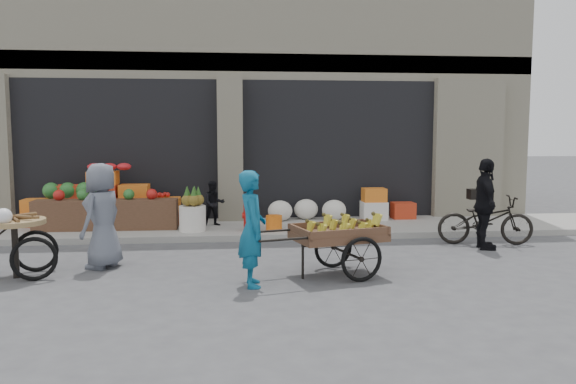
{
  "coord_description": "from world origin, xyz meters",
  "views": [
    {
      "loc": [
        0.04,
        -7.45,
        2.04
      ],
      "look_at": [
        0.92,
        1.44,
        1.1
      ],
      "focal_mm": 35.0,
      "sensor_mm": 36.0,
      "label": 1
    }
  ],
  "objects": [
    {
      "name": "building",
      "position": [
        0.0,
        8.03,
        3.37
      ],
      "size": [
        14.0,
        6.45,
        7.0
      ],
      "color": "beige",
      "rests_on": "ground"
    },
    {
      "name": "right_bay_goods",
      "position": [
        2.61,
        4.7,
        0.41
      ],
      "size": [
        3.35,
        0.6,
        0.7
      ],
      "color": "silver",
      "rests_on": "sidewalk"
    },
    {
      "name": "tricycle_cart",
      "position": [
        -3.03,
        0.67,
        0.57
      ],
      "size": [
        1.46,
        1.04,
        0.95
      ],
      "rotation": [
        0.0,
        0.0,
        0.27
      ],
      "color": "#9E7F51",
      "rests_on": "ground"
    },
    {
      "name": "bicycle",
      "position": [
        4.65,
        2.32,
        0.45
      ],
      "size": [
        1.79,
        0.88,
        0.9
      ],
      "primitive_type": "imported",
      "rotation": [
        0.0,
        0.0,
        1.4
      ],
      "color": "black",
      "rests_on": "ground"
    },
    {
      "name": "pineapple_bin",
      "position": [
        -0.75,
        3.6,
        0.37
      ],
      "size": [
        0.52,
        0.52,
        0.5
      ],
      "primitive_type": "cylinder",
      "color": "silver",
      "rests_on": "sidewalk"
    },
    {
      "name": "banana_cart",
      "position": [
        1.49,
        0.35,
        0.65
      ],
      "size": [
        2.27,
        1.37,
        0.89
      ],
      "rotation": [
        0.0,
        0.0,
        0.27
      ],
      "color": "brown",
      "rests_on": "ground"
    },
    {
      "name": "vendor_woman",
      "position": [
        0.29,
        -0.08,
        0.78
      ],
      "size": [
        0.41,
        0.59,
        1.55
      ],
      "primitive_type": "imported",
      "rotation": [
        0.0,
        0.0,
        1.64
      ],
      "color": "#10587C",
      "rests_on": "ground"
    },
    {
      "name": "cyclist",
      "position": [
        4.45,
        1.92,
        0.8
      ],
      "size": [
        0.55,
        0.99,
        1.6
      ],
      "primitive_type": "imported",
      "rotation": [
        0.0,
        0.0,
        1.4
      ],
      "color": "black",
      "rests_on": "ground"
    },
    {
      "name": "seated_person",
      "position": [
        -0.35,
        4.2,
        0.58
      ],
      "size": [
        0.51,
        0.43,
        0.93
      ],
      "primitive_type": "imported",
      "rotation": [
        0.0,
        0.0,
        0.17
      ],
      "color": "black",
      "rests_on": "sidewalk"
    },
    {
      "name": "ground",
      "position": [
        0.0,
        0.0,
        0.0
      ],
      "size": [
        80.0,
        80.0,
        0.0
      ],
      "primitive_type": "plane",
      "color": "#424244",
      "rests_on": "ground"
    },
    {
      "name": "orange_bucket",
      "position": [
        0.85,
        3.5,
        0.27
      ],
      "size": [
        0.32,
        0.32,
        0.3
      ],
      "primitive_type": "cylinder",
      "color": "orange",
      "rests_on": "sidewalk"
    },
    {
      "name": "fire_hydrant",
      "position": [
        0.35,
        3.55,
        0.5
      ],
      "size": [
        0.22,
        0.22,
        0.71
      ],
      "color": "#A5140F",
      "rests_on": "sidewalk"
    },
    {
      "name": "sidewalk",
      "position": [
        0.0,
        4.1,
        0.06
      ],
      "size": [
        18.0,
        2.2,
        0.12
      ],
      "primitive_type": "cube",
      "color": "gray",
      "rests_on": "ground"
    },
    {
      "name": "fruit_display",
      "position": [
        -2.48,
        4.38,
        0.67
      ],
      "size": [
        3.1,
        1.12,
        1.24
      ],
      "color": "red",
      "rests_on": "sidewalk"
    },
    {
      "name": "vendor_grey",
      "position": [
        -1.93,
        1.17,
        0.8
      ],
      "size": [
        0.78,
        0.92,
        1.6
      ],
      "primitive_type": "imported",
      "rotation": [
        0.0,
        0.0,
        -1.99
      ],
      "color": "slate",
      "rests_on": "ground"
    }
  ]
}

